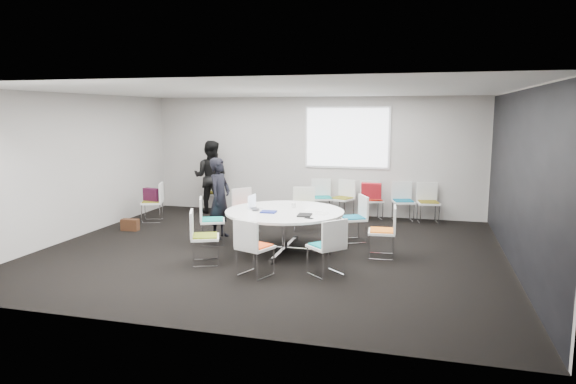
% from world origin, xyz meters
% --- Properties ---
extents(room_shell, '(8.08, 7.08, 2.88)m').
position_xyz_m(room_shell, '(0.09, 0.00, 1.40)').
color(room_shell, black).
rests_on(room_shell, ground).
extents(conference_table, '(2.08, 2.08, 0.73)m').
position_xyz_m(conference_table, '(0.24, 0.01, 0.52)').
color(conference_table, silver).
rests_on(conference_table, ground).
extents(projection_screen, '(1.90, 0.03, 1.35)m').
position_xyz_m(projection_screen, '(0.80, 3.46, 1.85)').
color(projection_screen, white).
rests_on(projection_screen, room_shell).
extents(chair_ring_a, '(0.48, 0.49, 0.88)m').
position_xyz_m(chair_ring_a, '(1.95, 0.06, 0.28)').
color(chair_ring_a, silver).
rests_on(chair_ring_a, ground).
extents(chair_ring_b, '(0.61, 0.62, 0.88)m').
position_xyz_m(chair_ring_b, '(1.32, 1.01, 0.28)').
color(chair_ring_b, silver).
rests_on(chair_ring_b, ground).
extents(chair_ring_c, '(0.55, 0.54, 0.88)m').
position_xyz_m(chair_ring_c, '(0.19, 1.71, 0.28)').
color(chair_ring_c, silver).
rests_on(chair_ring_c, ground).
extents(chair_ring_d, '(0.64, 0.64, 0.88)m').
position_xyz_m(chair_ring_d, '(-0.92, 1.27, 0.28)').
color(chair_ring_d, silver).
rests_on(chair_ring_d, ground).
extents(chair_ring_e, '(0.59, 0.60, 0.88)m').
position_xyz_m(chair_ring_e, '(-1.19, 0.13, 0.28)').
color(chair_ring_e, silver).
rests_on(chair_ring_e, ground).
extents(chair_ring_f, '(0.59, 0.60, 0.88)m').
position_xyz_m(chair_ring_f, '(-0.80, -1.08, 0.28)').
color(chair_ring_f, silver).
rests_on(chair_ring_f, ground).
extents(chair_ring_g, '(0.59, 0.58, 0.88)m').
position_xyz_m(chair_ring_g, '(0.19, -1.46, 0.28)').
color(chair_ring_g, silver).
rests_on(chair_ring_g, ground).
extents(chair_ring_h, '(0.64, 0.64, 0.88)m').
position_xyz_m(chair_ring_h, '(1.22, -1.14, 0.28)').
color(chair_ring_h, silver).
rests_on(chair_ring_h, ground).
extents(chair_back_a, '(0.59, 0.58, 0.88)m').
position_xyz_m(chair_back_a, '(0.29, 3.13, 0.28)').
color(chair_back_a, silver).
rests_on(chair_back_a, ground).
extents(chair_back_b, '(0.60, 0.60, 0.88)m').
position_xyz_m(chair_back_b, '(0.76, 3.16, 0.28)').
color(chair_back_b, silver).
rests_on(chair_back_b, ground).
extents(chair_back_c, '(0.59, 0.58, 0.88)m').
position_xyz_m(chair_back_c, '(1.45, 3.14, 0.28)').
color(chair_back_c, silver).
rests_on(chair_back_c, ground).
extents(chair_back_d, '(0.56, 0.55, 0.88)m').
position_xyz_m(chair_back_d, '(2.14, 3.16, 0.28)').
color(chair_back_d, silver).
rests_on(chair_back_d, ground).
extents(chair_back_e, '(0.54, 0.53, 0.88)m').
position_xyz_m(chair_back_e, '(2.69, 3.13, 0.28)').
color(chair_back_e, silver).
rests_on(chair_back_e, ground).
extents(chair_spare_left, '(0.58, 0.59, 0.88)m').
position_xyz_m(chair_spare_left, '(-3.26, 1.60, 0.28)').
color(chair_spare_left, silver).
rests_on(chair_spare_left, ground).
extents(chair_person_back, '(0.54, 0.53, 0.88)m').
position_xyz_m(chair_person_back, '(-2.45, 3.12, 0.28)').
color(chair_person_back, silver).
rests_on(chair_person_back, ground).
extents(person_main, '(0.44, 0.61, 1.57)m').
position_xyz_m(person_main, '(-1.23, 0.63, 0.79)').
color(person_main, black).
rests_on(person_main, ground).
extents(person_back, '(0.92, 0.75, 1.76)m').
position_xyz_m(person_back, '(-2.44, 2.96, 0.88)').
color(person_back, black).
rests_on(person_back, ground).
extents(laptop, '(0.32, 0.36, 0.02)m').
position_xyz_m(laptop, '(-0.25, -0.02, 0.74)').
color(laptop, '#333338').
rests_on(laptop, conference_table).
extents(laptop_lid, '(0.05, 0.30, 0.22)m').
position_xyz_m(laptop_lid, '(-0.39, 0.08, 0.86)').
color(laptop_lid, silver).
rests_on(laptop_lid, conference_table).
extents(notebook_black, '(0.24, 0.31, 0.02)m').
position_xyz_m(notebook_black, '(0.68, -0.32, 0.74)').
color(notebook_black, black).
rests_on(notebook_black, conference_table).
extents(tablet_folio, '(0.27, 0.21, 0.03)m').
position_xyz_m(tablet_folio, '(0.02, -0.23, 0.74)').
color(tablet_folio, navy).
rests_on(tablet_folio, conference_table).
extents(papers_right, '(0.33, 0.25, 0.00)m').
position_xyz_m(papers_right, '(0.72, 0.18, 0.73)').
color(papers_right, white).
rests_on(papers_right, conference_table).
extents(papers_front, '(0.33, 0.25, 0.00)m').
position_xyz_m(papers_front, '(0.87, -0.08, 0.73)').
color(papers_front, silver).
rests_on(papers_front, conference_table).
extents(cup, '(0.08, 0.08, 0.09)m').
position_xyz_m(cup, '(0.33, 0.31, 0.78)').
color(cup, white).
rests_on(cup, conference_table).
extents(phone, '(0.16, 0.11, 0.01)m').
position_xyz_m(phone, '(0.80, -0.53, 0.73)').
color(phone, black).
rests_on(phone, conference_table).
extents(maroon_bag, '(0.42, 0.23, 0.28)m').
position_xyz_m(maroon_bag, '(-3.28, 1.60, 0.62)').
color(maroon_bag, '#42112A').
rests_on(maroon_bag, chair_spare_left).
extents(brown_bag, '(0.37, 0.19, 0.24)m').
position_xyz_m(brown_bag, '(-3.29, 0.71, 0.12)').
color(brown_bag, '#3E2314').
rests_on(brown_bag, ground).
extents(red_jacket, '(0.44, 0.17, 0.36)m').
position_xyz_m(red_jacket, '(1.45, 2.91, 0.70)').
color(red_jacket, '#A4141C').
rests_on(red_jacket, chair_back_c).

